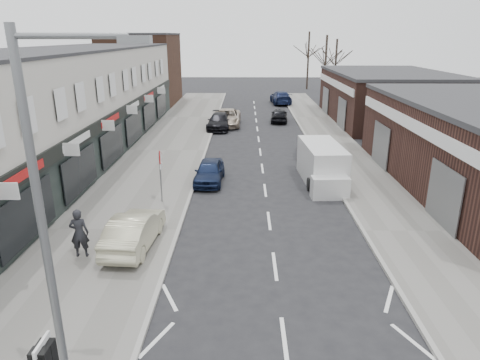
{
  "coord_description": "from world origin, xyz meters",
  "views": [
    {
      "loc": [
        -1.1,
        -7.68,
        7.93
      ],
      "look_at": [
        -1.29,
        8.04,
        2.6
      ],
      "focal_mm": 32.0,
      "sensor_mm": 36.0,
      "label": 1
    }
  ],
  "objects_px": {
    "parked_car_left_c": "(227,118)",
    "parked_car_right_a": "(312,146)",
    "white_van": "(322,165)",
    "parked_car_right_b": "(279,115)",
    "sedan_on_pavement": "(134,230)",
    "parked_car_right_c": "(281,97)",
    "parked_car_left_b": "(219,121)",
    "pedestrian": "(79,233)",
    "parked_car_left_a": "(209,171)",
    "warning_sign": "(160,161)",
    "street_lamp": "(53,231)"
  },
  "relations": [
    {
      "from": "parked_car_left_a",
      "to": "parked_car_left_b",
      "type": "height_order",
      "value": "parked_car_left_b"
    },
    {
      "from": "street_lamp",
      "to": "warning_sign",
      "type": "distance_m",
      "value": 13.04
    },
    {
      "from": "street_lamp",
      "to": "parked_car_right_c",
      "type": "relative_size",
      "value": 1.5
    },
    {
      "from": "parked_car_right_c",
      "to": "parked_car_left_c",
      "type": "bearing_deg",
      "value": 61.92
    },
    {
      "from": "parked_car_left_b",
      "to": "parked_car_right_a",
      "type": "height_order",
      "value": "parked_car_right_a"
    },
    {
      "from": "parked_car_left_a",
      "to": "parked_car_right_c",
      "type": "relative_size",
      "value": 0.71
    },
    {
      "from": "parked_car_left_a",
      "to": "parked_car_right_c",
      "type": "bearing_deg",
      "value": 80.19
    },
    {
      "from": "parked_car_left_a",
      "to": "parked_car_right_a",
      "type": "distance_m",
      "value": 8.68
    },
    {
      "from": "pedestrian",
      "to": "parked_car_left_a",
      "type": "xyz_separation_m",
      "value": [
        4.07,
        8.84,
        -0.41
      ]
    },
    {
      "from": "pedestrian",
      "to": "parked_car_left_c",
      "type": "relative_size",
      "value": 0.35
    },
    {
      "from": "warning_sign",
      "to": "parked_car_left_c",
      "type": "relative_size",
      "value": 0.51
    },
    {
      "from": "warning_sign",
      "to": "white_van",
      "type": "bearing_deg",
      "value": 22.14
    },
    {
      "from": "sedan_on_pavement",
      "to": "parked_car_left_c",
      "type": "bearing_deg",
      "value": -92.02
    },
    {
      "from": "warning_sign",
      "to": "parked_car_left_a",
      "type": "bearing_deg",
      "value": 58.1
    },
    {
      "from": "warning_sign",
      "to": "parked_car_right_b",
      "type": "height_order",
      "value": "warning_sign"
    },
    {
      "from": "white_van",
      "to": "parked_car_left_c",
      "type": "height_order",
      "value": "white_van"
    },
    {
      "from": "pedestrian",
      "to": "parked_car_left_a",
      "type": "height_order",
      "value": "pedestrian"
    },
    {
      "from": "parked_car_left_b",
      "to": "parked_car_right_c",
      "type": "height_order",
      "value": "parked_car_right_c"
    },
    {
      "from": "parked_car_right_a",
      "to": "warning_sign",
      "type": "bearing_deg",
      "value": 50.86
    },
    {
      "from": "warning_sign",
      "to": "parked_car_right_c",
      "type": "distance_m",
      "value": 33.94
    },
    {
      "from": "sedan_on_pavement",
      "to": "parked_car_right_a",
      "type": "distance_m",
      "value": 16.29
    },
    {
      "from": "white_van",
      "to": "pedestrian",
      "type": "distance_m",
      "value": 13.75
    },
    {
      "from": "warning_sign",
      "to": "parked_car_right_a",
      "type": "height_order",
      "value": "warning_sign"
    },
    {
      "from": "street_lamp",
      "to": "parked_car_left_b",
      "type": "xyz_separation_m",
      "value": [
        1.13,
        30.69,
        -3.93
      ]
    },
    {
      "from": "pedestrian",
      "to": "parked_car_left_a",
      "type": "bearing_deg",
      "value": -120.88
    },
    {
      "from": "parked_car_left_c",
      "to": "parked_car_right_a",
      "type": "relative_size",
      "value": 1.2
    },
    {
      "from": "sedan_on_pavement",
      "to": "parked_car_right_b",
      "type": "xyz_separation_m",
      "value": [
        7.57,
        26.06,
        -0.14
      ]
    },
    {
      "from": "white_van",
      "to": "street_lamp",
      "type": "bearing_deg",
      "value": -119.12
    },
    {
      "from": "parked_car_right_c",
      "to": "parked_car_right_b",
      "type": "bearing_deg",
      "value": 81.03
    },
    {
      "from": "warning_sign",
      "to": "parked_car_left_a",
      "type": "distance_m",
      "value": 4.19
    },
    {
      "from": "parked_car_left_a",
      "to": "parked_car_right_c",
      "type": "distance_m",
      "value": 30.23
    },
    {
      "from": "warning_sign",
      "to": "parked_car_left_b",
      "type": "bearing_deg",
      "value": 84.38
    },
    {
      "from": "parked_car_left_b",
      "to": "warning_sign",
      "type": "bearing_deg",
      "value": -93.27
    },
    {
      "from": "parked_car_right_b",
      "to": "parked_car_right_c",
      "type": "bearing_deg",
      "value": -90.13
    },
    {
      "from": "parked_car_left_c",
      "to": "parked_car_right_a",
      "type": "xyz_separation_m",
      "value": [
        6.29,
        -10.56,
        -0.01
      ]
    },
    {
      "from": "warning_sign",
      "to": "parked_car_left_c",
      "type": "height_order",
      "value": "warning_sign"
    },
    {
      "from": "parked_car_left_c",
      "to": "parked_car_left_b",
      "type": "bearing_deg",
      "value": -110.15
    },
    {
      "from": "sedan_on_pavement",
      "to": "parked_car_left_a",
      "type": "bearing_deg",
      "value": -101.67
    },
    {
      "from": "warning_sign",
      "to": "sedan_on_pavement",
      "type": "xyz_separation_m",
      "value": [
        -0.21,
        -4.73,
        -1.4
      ]
    },
    {
      "from": "white_van",
      "to": "parked_car_right_b",
      "type": "bearing_deg",
      "value": 89.85
    },
    {
      "from": "white_van",
      "to": "parked_car_right_a",
      "type": "xyz_separation_m",
      "value": [
        0.25,
        5.51,
        -0.29
      ]
    },
    {
      "from": "warning_sign",
      "to": "pedestrian",
      "type": "relative_size",
      "value": 1.44
    },
    {
      "from": "sedan_on_pavement",
      "to": "parked_car_right_c",
      "type": "xyz_separation_m",
      "value": [
        8.62,
        37.58,
        -0.02
      ]
    },
    {
      "from": "parked_car_left_a",
      "to": "parked_car_right_b",
      "type": "xyz_separation_m",
      "value": [
        5.3,
        18.02,
        0.01
      ]
    },
    {
      "from": "warning_sign",
      "to": "white_van",
      "type": "relative_size",
      "value": 0.48
    },
    {
      "from": "parked_car_left_b",
      "to": "parked_car_right_a",
      "type": "distance_m",
      "value": 11.3
    },
    {
      "from": "white_van",
      "to": "parked_car_left_b",
      "type": "relative_size",
      "value": 1.19
    },
    {
      "from": "sedan_on_pavement",
      "to": "parked_car_right_a",
      "type": "bearing_deg",
      "value": -118.92
    },
    {
      "from": "parked_car_left_a",
      "to": "parked_car_left_b",
      "type": "xyz_separation_m",
      "value": [
        -0.3,
        14.59,
        0.04
      ]
    },
    {
      "from": "pedestrian",
      "to": "parked_car_left_c",
      "type": "bearing_deg",
      "value": -106.11
    }
  ]
}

